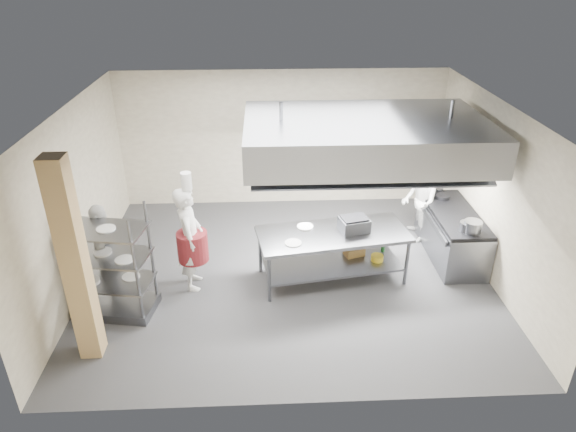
{
  "coord_description": "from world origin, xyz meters",
  "views": [
    {
      "loc": [
        -0.37,
        -7.72,
        5.14
      ],
      "look_at": [
        0.0,
        0.2,
        1.05
      ],
      "focal_mm": 32.0,
      "sensor_mm": 36.0,
      "label": 1
    }
  ],
  "objects_px": {
    "stockpot": "(473,227)",
    "pass_rack": "(109,262)",
    "chef_line": "(419,202)",
    "griddle": "(354,225)",
    "chef_plating": "(105,251)",
    "chef_head": "(190,239)",
    "cooking_range": "(451,235)",
    "island": "(332,256)"
  },
  "relations": [
    {
      "from": "chef_line",
      "to": "chef_head",
      "type": "bearing_deg",
      "value": -67.52
    },
    {
      "from": "island",
      "to": "chef_head",
      "type": "bearing_deg",
      "value": 173.06
    },
    {
      "from": "island",
      "to": "griddle",
      "type": "bearing_deg",
      "value": -0.75
    },
    {
      "from": "stockpot",
      "to": "chef_plating",
      "type": "bearing_deg",
      "value": -177.97
    },
    {
      "from": "pass_rack",
      "to": "griddle",
      "type": "xyz_separation_m",
      "value": [
        3.91,
        0.81,
        0.11
      ]
    },
    {
      "from": "island",
      "to": "griddle",
      "type": "distance_m",
      "value": 0.68
    },
    {
      "from": "stockpot",
      "to": "pass_rack",
      "type": "bearing_deg",
      "value": -173.37
    },
    {
      "from": "chef_line",
      "to": "stockpot",
      "type": "relative_size",
      "value": 5.44
    },
    {
      "from": "stockpot",
      "to": "chef_line",
      "type": "bearing_deg",
      "value": 110.09
    },
    {
      "from": "chef_line",
      "to": "pass_rack",
      "type": "bearing_deg",
      "value": -64.96
    },
    {
      "from": "island",
      "to": "stockpot",
      "type": "distance_m",
      "value": 2.43
    },
    {
      "from": "chef_plating",
      "to": "stockpot",
      "type": "relative_size",
      "value": 5.57
    },
    {
      "from": "cooking_range",
      "to": "pass_rack",
      "type": "bearing_deg",
      "value": -166.25
    },
    {
      "from": "pass_rack",
      "to": "chef_head",
      "type": "relative_size",
      "value": 1.0
    },
    {
      "from": "griddle",
      "to": "stockpot",
      "type": "relative_size",
      "value": 1.58
    },
    {
      "from": "chef_plating",
      "to": "griddle",
      "type": "relative_size",
      "value": 3.52
    },
    {
      "from": "chef_plating",
      "to": "griddle",
      "type": "bearing_deg",
      "value": 89.47
    },
    {
      "from": "cooking_range",
      "to": "chef_head",
      "type": "distance_m",
      "value": 4.82
    },
    {
      "from": "chef_line",
      "to": "stockpot",
      "type": "xyz_separation_m",
      "value": [
        0.51,
        -1.4,
        0.19
      ]
    },
    {
      "from": "chef_head",
      "to": "pass_rack",
      "type": "bearing_deg",
      "value": 115.69
    },
    {
      "from": "island",
      "to": "stockpot",
      "type": "relative_size",
      "value": 8.51
    },
    {
      "from": "cooking_range",
      "to": "chef_line",
      "type": "relative_size",
      "value": 1.23
    },
    {
      "from": "chef_head",
      "to": "chef_line",
      "type": "relative_size",
      "value": 1.13
    },
    {
      "from": "cooking_range",
      "to": "chef_line",
      "type": "distance_m",
      "value": 0.9
    },
    {
      "from": "island",
      "to": "chef_plating",
      "type": "distance_m",
      "value": 3.78
    },
    {
      "from": "stockpot",
      "to": "griddle",
      "type": "bearing_deg",
      "value": 176.42
    },
    {
      "from": "griddle",
      "to": "chef_head",
      "type": "bearing_deg",
      "value": 169.22
    },
    {
      "from": "chef_line",
      "to": "chef_plating",
      "type": "relative_size",
      "value": 0.98
    },
    {
      "from": "pass_rack",
      "to": "griddle",
      "type": "bearing_deg",
      "value": 21.32
    },
    {
      "from": "chef_head",
      "to": "cooking_range",
      "type": "bearing_deg",
      "value": -84.74
    },
    {
      "from": "griddle",
      "to": "stockpot",
      "type": "xyz_separation_m",
      "value": [
        2.0,
        -0.13,
        -0.02
      ]
    },
    {
      "from": "cooking_range",
      "to": "stockpot",
      "type": "height_order",
      "value": "stockpot"
    },
    {
      "from": "island",
      "to": "chef_head",
      "type": "xyz_separation_m",
      "value": [
        -2.4,
        -0.1,
        0.46
      ]
    },
    {
      "from": "island",
      "to": "chef_line",
      "type": "xyz_separation_m",
      "value": [
        1.85,
        1.33,
        0.36
      ]
    },
    {
      "from": "chef_head",
      "to": "griddle",
      "type": "xyz_separation_m",
      "value": [
        2.75,
        0.15,
        0.11
      ]
    },
    {
      "from": "pass_rack",
      "to": "cooking_range",
      "type": "distance_m",
      "value": 6.07
    },
    {
      "from": "pass_rack",
      "to": "stockpot",
      "type": "height_order",
      "value": "pass_rack"
    },
    {
      "from": "cooking_range",
      "to": "stockpot",
      "type": "relative_size",
      "value": 6.7
    },
    {
      "from": "island",
      "to": "pass_rack",
      "type": "xyz_separation_m",
      "value": [
        -3.55,
        -0.76,
        0.46
      ]
    },
    {
      "from": "island",
      "to": "chef_line",
      "type": "distance_m",
      "value": 2.31
    },
    {
      "from": "chef_head",
      "to": "chef_line",
      "type": "distance_m",
      "value": 4.48
    },
    {
      "from": "stockpot",
      "to": "chef_head",
      "type": "bearing_deg",
      "value": -179.67
    }
  ]
}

